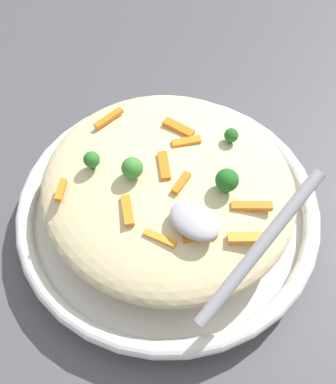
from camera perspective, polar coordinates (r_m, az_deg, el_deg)
name	(u,v)px	position (r m, az deg, el deg)	size (l,w,h in m)	color
ground_plane	(168,221)	(0.62, 0.00, -3.53)	(2.40, 2.40, 0.00)	#4C4C51
serving_bowl	(168,211)	(0.60, 0.00, -2.29)	(0.37, 0.37, 0.05)	white
pasta_mound	(168,187)	(0.55, 0.00, 0.57)	(0.30, 0.29, 0.07)	beige
carrot_piece_0	(186,142)	(0.55, 2.21, 6.03)	(0.03, 0.01, 0.01)	orange
carrot_piece_1	(199,235)	(0.49, 3.80, -5.17)	(0.04, 0.01, 0.01)	orange
carrot_piece_2	(163,167)	(0.53, -0.63, 3.01)	(0.04, 0.01, 0.01)	orange
carrot_piece_3	(109,118)	(0.59, -7.14, 8.78)	(0.04, 0.01, 0.01)	orange
carrot_piece_4	(252,206)	(0.51, 10.02, -1.67)	(0.04, 0.01, 0.01)	orange
carrot_piece_5	(246,238)	(0.49, 9.32, -5.45)	(0.04, 0.01, 0.01)	orange
carrot_piece_6	(61,190)	(0.53, -12.73, 0.21)	(0.03, 0.01, 0.01)	orange
carrot_piece_7	(160,238)	(0.48, -0.98, -5.57)	(0.04, 0.01, 0.01)	orange
carrot_piece_8	(178,128)	(0.57, 1.27, 7.71)	(0.04, 0.01, 0.01)	orange
carrot_piece_9	(181,183)	(0.51, 1.58, 1.06)	(0.03, 0.01, 0.01)	orange
carrot_piece_10	(127,210)	(0.50, -4.97, -2.15)	(0.04, 0.01, 0.01)	orange
broccoli_floret_0	(132,168)	(0.51, -4.31, 2.87)	(0.02, 0.02, 0.03)	#377928
broccoli_floret_1	(231,136)	(0.56, 7.60, 6.74)	(0.02, 0.02, 0.02)	#205B1C
broccoli_floret_2	(227,180)	(0.50, 7.09, 1.38)	(0.03, 0.03, 0.03)	#205B1C
broccoli_floret_3	(92,160)	(0.53, -9.14, 3.84)	(0.02, 0.02, 0.02)	#296820
serving_spoon	(217,230)	(0.46, 5.87, -4.60)	(0.12, 0.16, 0.09)	#B7B7BC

